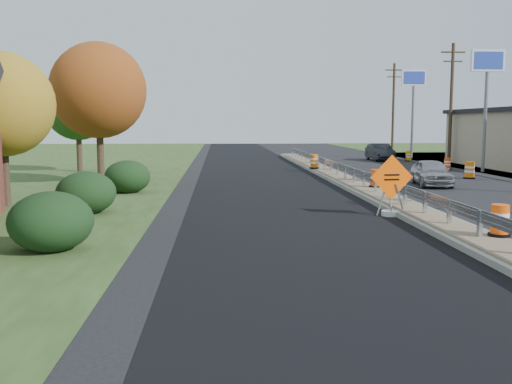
{
  "coord_description": "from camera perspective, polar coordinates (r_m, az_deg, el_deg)",
  "views": [
    {
      "loc": [
        -6.81,
        -20.29,
        3.18
      ],
      "look_at": [
        -5.69,
        -3.06,
        1.1
      ],
      "focal_mm": 40.0,
      "sensor_mm": 36.0,
      "label": 1
    }
  ],
  "objects": [
    {
      "name": "tree_near_back",
      "position": [
        39.39,
        -17.4,
        8.06
      ],
      "size": [
        4.29,
        4.29,
        6.37
      ],
      "color": "#473523",
      "rests_on": "ground"
    },
    {
      "name": "tree_near_yellow",
      "position": [
        23.76,
        -24.14,
        7.98
      ],
      "size": [
        3.96,
        3.96,
        5.88
      ],
      "color": "#473523",
      "rests_on": "ground"
    },
    {
      "name": "barrel_median_far",
      "position": [
        37.71,
        5.84,
        3.02
      ],
      "size": [
        0.62,
        0.62,
        0.91
      ],
      "color": "black",
      "rests_on": "median"
    },
    {
      "name": "tree_near_red",
      "position": [
        30.96,
        -15.48,
        9.74
      ],
      "size": [
        4.95,
        4.95,
        7.35
      ],
      "color": "#473523",
      "rests_on": "ground"
    },
    {
      "name": "hedge_mid",
      "position": [
        20.97,
        -16.63,
        -0.05
      ],
      "size": [
        2.09,
        2.09,
        1.52
      ],
      "primitive_type": "ellipsoid",
      "color": "black",
      "rests_on": "ground"
    },
    {
      "name": "median",
      "position": [
        29.26,
        9.75,
        0.75
      ],
      "size": [
        1.6,
        55.0,
        0.23
      ],
      "color": "gray",
      "rests_on": "ground"
    },
    {
      "name": "ground",
      "position": [
        21.64,
        14.67,
        -1.81
      ],
      "size": [
        140.0,
        140.0,
        0.0
      ],
      "primitive_type": "plane",
      "color": "black",
      "rests_on": "ground"
    },
    {
      "name": "barrel_median_mid",
      "position": [
        27.1,
        11.83,
        1.32
      ],
      "size": [
        0.57,
        0.57,
        0.83
      ],
      "color": "black",
      "rests_on": "median"
    },
    {
      "name": "barrel_median_near",
      "position": [
        16.3,
        23.19,
        -2.68
      ],
      "size": [
        0.57,
        0.57,
        0.84
      ],
      "color": "black",
      "rests_on": "median"
    },
    {
      "name": "barrel_shoulder_far",
      "position": [
        49.92,
        15.01,
        3.47
      ],
      "size": [
        0.59,
        0.59,
        0.87
      ],
      "color": "black",
      "rests_on": "ground"
    },
    {
      "name": "milled_overlay",
      "position": [
        30.55,
        0.81,
        0.91
      ],
      "size": [
        7.2,
        120.0,
        0.01
      ],
      "primitive_type": "cube",
      "color": "black",
      "rests_on": "ground"
    },
    {
      "name": "car_dark_mid",
      "position": [
        50.13,
        12.29,
        3.92
      ],
      "size": [
        1.55,
        4.45,
        1.47
      ],
      "primitive_type": "imported",
      "rotation": [
        0.0,
        0.0,
        -0.0
      ],
      "color": "black",
      "rests_on": "ground"
    },
    {
      "name": "pylon_sign_mid",
      "position": [
        40.35,
        22.12,
        11.06
      ],
      "size": [
        2.2,
        0.3,
        7.9
      ],
      "color": "slate",
      "rests_on": "ground"
    },
    {
      "name": "pylon_sign_north",
      "position": [
        53.29,
        15.48,
        10.17
      ],
      "size": [
        2.2,
        0.3,
        7.9
      ],
      "color": "slate",
      "rests_on": "ground"
    },
    {
      "name": "barrel_shoulder_near",
      "position": [
        35.22,
        20.57,
        2.02
      ],
      "size": [
        0.67,
        0.67,
        0.98
      ],
      "color": "black",
      "rests_on": "ground"
    },
    {
      "name": "utility_pole_north",
      "position": [
        62.08,
        13.57,
        8.3
      ],
      "size": [
        1.9,
        0.26,
        9.4
      ],
      "color": "#473523",
      "rests_on": "ground"
    },
    {
      "name": "utility_pole_nmid",
      "position": [
        47.96,
        18.93,
        8.6
      ],
      "size": [
        1.9,
        0.26,
        9.4
      ],
      "color": "#473523",
      "rests_on": "ground"
    },
    {
      "name": "barrel_shoulder_mid",
      "position": [
        41.72,
        18.59,
        2.68
      ],
      "size": [
        0.55,
        0.55,
        0.81
      ],
      "color": "black",
      "rests_on": "ground"
    },
    {
      "name": "caution_sign",
      "position": [
        20.17,
        13.35,
        -0.84
      ],
      "size": [
        1.53,
        0.64,
        2.12
      ],
      "rotation": [
        0.0,
        0.0,
        0.11
      ],
      "color": "white",
      "rests_on": "ground"
    },
    {
      "name": "guardrail",
      "position": [
        30.18,
        9.33,
        2.12
      ],
      "size": [
        0.1,
        46.15,
        0.72
      ],
      "color": "silver",
      "rests_on": "median"
    },
    {
      "name": "hedge_north",
      "position": [
        26.73,
        -12.73,
        1.51
      ],
      "size": [
        2.09,
        2.09,
        1.52
      ],
      "primitive_type": "ellipsoid",
      "color": "black",
      "rests_on": "ground"
    },
    {
      "name": "hedge_south",
      "position": [
        15.09,
        -19.82,
        -2.78
      ],
      "size": [
        2.09,
        2.09,
        1.52
      ],
      "primitive_type": "ellipsoid",
      "color": "black",
      "rests_on": "ground"
    },
    {
      "name": "car_silver",
      "position": [
        30.66,
        17.13,
        1.89
      ],
      "size": [
        2.14,
        4.17,
        1.36
      ],
      "primitive_type": "imported",
      "rotation": [
        0.0,
        0.0,
        -0.14
      ],
      "color": "#A7A7AC",
      "rests_on": "ground"
    }
  ]
}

